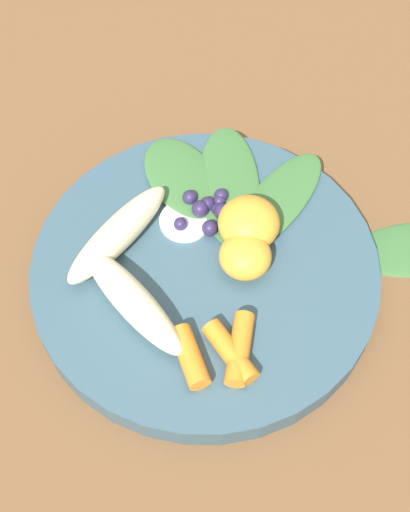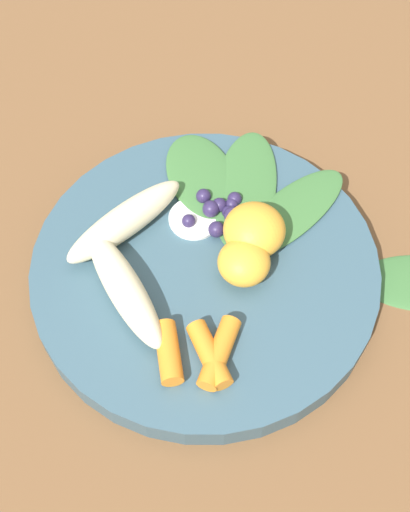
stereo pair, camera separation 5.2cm
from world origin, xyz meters
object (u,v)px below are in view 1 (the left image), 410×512
object	(u,v)px
bowl	(205,270)
banana_peeled_right	(118,233)
banana_peeled_left	(132,300)
orange_segment_near	(249,223)

from	to	relation	value
bowl	banana_peeled_right	size ratio (longest dim) A/B	2.43
banana_peeled_left	orange_segment_near	bearing A→B (deg)	86.64
banana_peeled_left	banana_peeled_right	distance (m)	0.06
banana_peeled_left	orange_segment_near	distance (m)	0.11
bowl	orange_segment_near	distance (m)	0.05
bowl	orange_segment_near	size ratio (longest dim) A/B	5.63
bowl	orange_segment_near	bearing A→B (deg)	-58.48
banana_peeled_left	orange_segment_near	xyz separation A→B (m)	(0.06, -0.09, 0.01)
bowl	banana_peeled_right	distance (m)	0.08
bowl	banana_peeled_right	xyz separation A→B (m)	(0.03, 0.07, 0.03)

